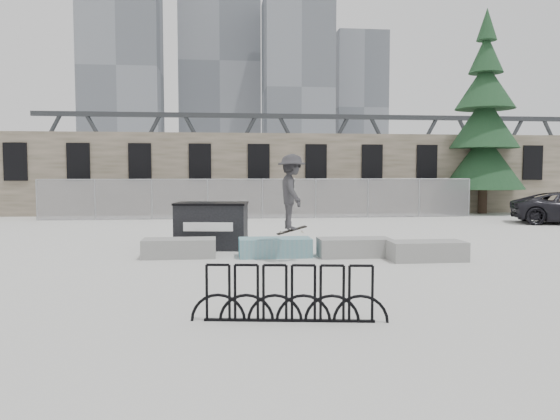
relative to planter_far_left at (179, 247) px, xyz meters
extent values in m
plane|color=beige|center=(3.26, -0.11, -0.28)|extent=(120.00, 120.00, 0.00)
cube|color=#655B4A|center=(3.26, 16.14, 1.97)|extent=(36.00, 2.50, 4.50)
cube|color=black|center=(-9.54, 14.87, 2.62)|extent=(1.20, 0.12, 2.00)
cube|color=black|center=(-6.34, 14.87, 2.62)|extent=(1.20, 0.12, 2.00)
cube|color=black|center=(-3.14, 14.87, 2.62)|extent=(1.20, 0.12, 2.00)
cube|color=black|center=(0.06, 14.87, 2.62)|extent=(1.20, 0.12, 2.00)
cube|color=black|center=(3.26, 14.87, 2.62)|extent=(1.20, 0.12, 2.00)
cube|color=black|center=(6.46, 14.87, 2.62)|extent=(1.20, 0.12, 2.00)
cube|color=black|center=(9.66, 14.87, 2.62)|extent=(1.20, 0.12, 2.00)
cube|color=black|center=(12.86, 14.87, 2.62)|extent=(1.20, 0.12, 2.00)
cube|color=black|center=(16.06, 14.87, 2.62)|extent=(1.20, 0.12, 2.00)
cube|color=black|center=(19.26, 14.87, 2.62)|extent=(1.20, 0.12, 2.00)
cylinder|color=gray|center=(-7.74, 12.39, 0.72)|extent=(0.06, 0.06, 2.00)
cylinder|color=gray|center=(-4.99, 12.39, 0.72)|extent=(0.06, 0.06, 2.00)
cylinder|color=gray|center=(-2.24, 12.39, 0.72)|extent=(0.06, 0.06, 2.00)
cylinder|color=gray|center=(0.51, 12.39, 0.72)|extent=(0.06, 0.06, 2.00)
cylinder|color=gray|center=(3.26, 12.39, 0.72)|extent=(0.06, 0.06, 2.00)
cylinder|color=gray|center=(6.01, 12.39, 0.72)|extent=(0.06, 0.06, 2.00)
cylinder|color=gray|center=(8.76, 12.39, 0.72)|extent=(0.06, 0.06, 2.00)
cylinder|color=gray|center=(11.51, 12.39, 0.72)|extent=(0.06, 0.06, 2.00)
cylinder|color=gray|center=(14.26, 12.39, 0.72)|extent=(0.06, 0.06, 2.00)
cube|color=#99999E|center=(3.26, 12.39, 0.72)|extent=(22.00, 0.02, 2.00)
cylinder|color=gray|center=(3.26, 12.39, 1.72)|extent=(22.00, 0.04, 0.04)
cube|color=gray|center=(0.00, 0.00, -0.02)|extent=(2.00, 0.90, 0.52)
cube|color=#2D471E|center=(0.00, 0.00, 0.18)|extent=(1.76, 0.66, 0.10)
cube|color=teal|center=(2.65, -0.16, -0.02)|extent=(2.00, 0.90, 0.52)
cube|color=#2D471E|center=(2.65, -0.16, 0.18)|extent=(1.76, 0.66, 0.10)
cube|color=gray|center=(4.85, -0.40, -0.02)|extent=(2.00, 0.90, 0.52)
cube|color=#2D471E|center=(4.85, -0.40, 0.18)|extent=(1.76, 0.66, 0.10)
cube|color=gray|center=(6.61, -1.28, -0.02)|extent=(2.00, 0.90, 0.52)
cube|color=#2D471E|center=(6.61, -1.28, 0.18)|extent=(1.76, 0.66, 0.10)
cube|color=black|center=(0.87, 1.65, 0.41)|extent=(2.28, 1.57, 1.37)
cube|color=black|center=(0.87, 1.65, 1.11)|extent=(2.34, 1.63, 0.06)
cube|color=white|center=(0.77, 1.00, 0.46)|extent=(1.47, 0.24, 0.26)
cube|color=black|center=(2.20, -6.79, -0.26)|extent=(2.68, 0.45, 0.04)
torus|color=black|center=(1.09, -6.63, 0.17)|extent=(0.89, 0.18, 0.89)
torus|color=black|center=(1.54, -6.69, 0.17)|extent=(0.89, 0.18, 0.89)
torus|color=black|center=(1.98, -6.76, 0.17)|extent=(0.89, 0.18, 0.89)
torus|color=black|center=(2.43, -6.82, 0.17)|extent=(0.89, 0.18, 0.89)
torus|color=black|center=(2.87, -6.89, 0.17)|extent=(0.89, 0.18, 0.89)
torus|color=black|center=(3.32, -6.95, 0.17)|extent=(0.89, 0.18, 0.89)
cylinder|color=#38281E|center=(16.03, 14.40, 0.90)|extent=(0.50, 0.50, 2.37)
cone|color=black|center=(16.03, 14.40, 2.72)|extent=(4.55, 4.55, 3.20)
cone|color=black|center=(16.03, 14.40, 4.92)|extent=(3.85, 3.85, 3.00)
cone|color=black|center=(16.03, 14.40, 6.92)|extent=(3.31, 3.31, 2.60)
cone|color=black|center=(16.03, 14.40, 8.72)|extent=(1.90, 1.90, 2.20)
cone|color=black|center=(16.03, 14.40, 10.32)|extent=(1.12, 1.12, 1.80)
cube|color=slate|center=(-16.74, 89.89, 20.72)|extent=(14.00, 12.00, 42.00)
cube|color=slate|center=(1.26, 99.89, 23.72)|extent=(16.00, 14.00, 48.00)
cube|color=slate|center=(15.26, 84.89, 16.72)|extent=(12.00, 12.00, 34.00)
cube|color=slate|center=(29.26, 94.89, 14.72)|extent=(10.00, 10.00, 30.00)
cube|color=#2D3033|center=(13.26, 54.89, 3.72)|extent=(70.00, 3.00, 1.20)
cube|color=#2D3033|center=(13.26, 54.89, 9.22)|extent=(70.00, 0.60, 0.60)
cube|color=gray|center=(-16.74, 54.89, 1.72)|extent=(2.00, 3.00, 4.00)
cube|color=gray|center=(43.26, 54.89, 1.72)|extent=(2.00, 3.00, 4.00)
imported|color=#2F2E31|center=(3.00, -1.09, 1.57)|extent=(0.85, 1.33, 1.96)
cube|color=black|center=(3.00, -1.09, 0.55)|extent=(0.80, 0.31, 0.22)
cylinder|color=beige|center=(2.72, -1.16, 0.50)|extent=(0.06, 0.03, 0.06)
cylinder|color=beige|center=(2.72, -1.02, 0.50)|extent=(0.06, 0.03, 0.06)
cylinder|color=beige|center=(3.28, -1.16, 0.50)|extent=(0.06, 0.03, 0.06)
cylinder|color=beige|center=(3.28, -1.02, 0.50)|extent=(0.06, 0.03, 0.06)
camera|label=1|loc=(1.13, -15.19, 2.08)|focal=35.00mm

